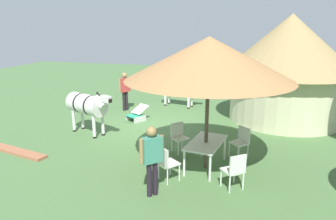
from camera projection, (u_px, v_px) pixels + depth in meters
ground_plane at (154, 127)px, 11.96m from camera, size 36.00×36.00×0.00m
thatched_hut at (288, 64)px, 12.32m from camera, size 5.12×5.12×4.17m
shade_umbrella at (209, 59)px, 7.81m from camera, size 4.26×4.26×3.48m
patio_dining_table at (206, 145)px, 8.41m from camera, size 1.65×1.04×0.74m
patio_chair_near_hut at (235, 169)px, 7.29m from camera, size 0.60×0.61×0.90m
patio_chair_near_lawn at (241, 140)px, 9.12m from camera, size 0.61×0.61×0.90m
patio_chair_west_end at (179, 135)px, 9.52m from camera, size 0.61×0.61×0.90m
patio_chair_east_end at (166, 161)px, 7.71m from camera, size 0.60×0.61×0.90m
guest_beside_umbrella at (152, 155)px, 6.92m from camera, size 0.46×0.46×1.64m
standing_watcher at (125, 88)px, 14.02m from camera, size 0.54×0.43×1.72m
striped_lounge_chair at (137, 114)px, 12.74m from camera, size 0.97×0.87×0.59m
zebra_nearest_camera at (180, 85)px, 14.74m from camera, size 1.00×2.25×1.55m
zebra_by_umbrella at (88, 105)px, 10.97m from camera, size 1.23×2.04×1.59m
brick_patio_kerb at (11, 150)px, 9.67m from camera, size 0.97×2.81×0.08m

